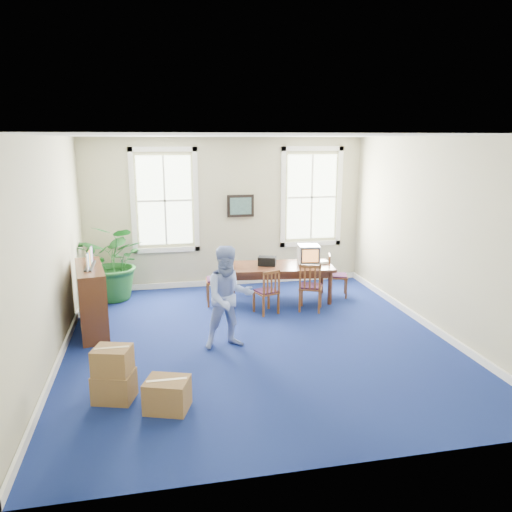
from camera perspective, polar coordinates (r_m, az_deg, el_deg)
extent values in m
plane|color=navy|center=(8.12, 0.17, -9.62)|extent=(6.50, 6.50, 0.00)
plane|color=white|center=(7.48, 0.19, 13.60)|extent=(6.50, 6.50, 0.00)
plane|color=#B6AF8B|center=(10.79, -3.39, 4.94)|extent=(6.50, 0.00, 6.50)
plane|color=#B6AF8B|center=(4.62, 8.57, -6.53)|extent=(6.50, 0.00, 6.50)
plane|color=#B6AF8B|center=(7.62, -22.47, 0.47)|extent=(0.00, 6.50, 6.50)
plane|color=#B6AF8B|center=(8.75, 19.79, 2.23)|extent=(0.00, 6.50, 6.50)
cube|color=white|center=(11.09, -3.26, -2.98)|extent=(6.00, 0.04, 0.12)
cube|color=white|center=(8.07, -21.29, -10.24)|extent=(0.04, 6.50, 0.12)
cube|color=white|center=(9.14, 18.87, -7.29)|extent=(0.04, 6.50, 0.12)
cube|color=white|center=(10.14, 7.63, -0.65)|extent=(0.19, 0.22, 0.05)
cube|color=black|center=(9.86, 1.27, -0.57)|extent=(0.40, 0.33, 0.17)
imported|color=#859BDC|center=(7.62, -3.11, -4.76)|extent=(0.85, 0.70, 1.60)
cube|color=#4C2717|center=(8.76, -18.29, -4.64)|extent=(0.64, 1.49, 1.13)
imported|color=#1D5A21|center=(10.29, -15.78, -0.63)|extent=(1.77, 1.68, 1.55)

